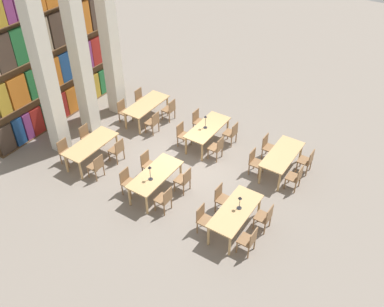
# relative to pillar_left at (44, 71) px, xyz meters

# --- Properties ---
(ground_plane) EXTENTS (40.00, 40.00, 0.00)m
(ground_plane) POSITION_rel_pillar_left_xyz_m (1.49, -4.22, -3.00)
(ground_plane) COLOR gray
(bookshelf_bank) EXTENTS (6.09, 0.35, 5.50)m
(bookshelf_bank) POSITION_rel_pillar_left_xyz_m (1.48, 1.38, -0.30)
(bookshelf_bank) COLOR brown
(bookshelf_bank) RESTS_ON ground_plane
(pillar_left) EXTENTS (0.50, 0.50, 6.00)m
(pillar_left) POSITION_rel_pillar_left_xyz_m (0.00, 0.00, 0.00)
(pillar_left) COLOR silver
(pillar_left) RESTS_ON ground_plane
(pillar_center) EXTENTS (0.50, 0.50, 6.00)m
(pillar_center) POSITION_rel_pillar_left_xyz_m (1.49, 0.00, 0.00)
(pillar_center) COLOR silver
(pillar_center) RESTS_ON ground_plane
(pillar_right) EXTENTS (0.50, 0.50, 6.00)m
(pillar_right) POSITION_rel_pillar_left_xyz_m (2.99, 0.00, 0.00)
(pillar_right) COLOR silver
(pillar_right) RESTS_ON ground_plane
(reading_table_0) EXTENTS (1.91, 0.81, 0.75)m
(reading_table_0) POSITION_rel_pillar_left_xyz_m (-0.02, -6.89, -2.34)
(reading_table_0) COLOR tan
(reading_table_0) RESTS_ON ground_plane
(chair_0) EXTENTS (0.42, 0.40, 0.87)m
(chair_0) POSITION_rel_pillar_left_xyz_m (-0.54, -7.58, -2.53)
(chair_0) COLOR olive
(chair_0) RESTS_ON ground_plane
(chair_1) EXTENTS (0.42, 0.40, 0.87)m
(chair_1) POSITION_rel_pillar_left_xyz_m (-0.54, -6.20, -2.53)
(chair_1) COLOR olive
(chair_1) RESTS_ON ground_plane
(chair_2) EXTENTS (0.42, 0.40, 0.87)m
(chair_2) POSITION_rel_pillar_left_xyz_m (0.44, -7.58, -2.53)
(chair_2) COLOR olive
(chair_2) RESTS_ON ground_plane
(chair_3) EXTENTS (0.42, 0.40, 0.87)m
(chair_3) POSITION_rel_pillar_left_xyz_m (0.44, -6.20, -2.53)
(chair_3) COLOR olive
(chair_3) RESTS_ON ground_plane
(desk_lamp_0) EXTENTS (0.14, 0.14, 0.43)m
(desk_lamp_0) POSITION_rel_pillar_left_xyz_m (0.09, -6.94, -1.96)
(desk_lamp_0) COLOR #232328
(desk_lamp_0) RESTS_ON reading_table_0
(reading_table_1) EXTENTS (1.91, 0.81, 0.75)m
(reading_table_1) POSITION_rel_pillar_left_xyz_m (2.98, -6.96, -2.34)
(reading_table_1) COLOR tan
(reading_table_1) RESTS_ON ground_plane
(chair_4) EXTENTS (0.42, 0.40, 0.87)m
(chair_4) POSITION_rel_pillar_left_xyz_m (2.47, -7.64, -2.53)
(chair_4) COLOR olive
(chair_4) RESTS_ON ground_plane
(chair_5) EXTENTS (0.42, 0.40, 0.87)m
(chair_5) POSITION_rel_pillar_left_xyz_m (2.47, -6.27, -2.53)
(chair_5) COLOR olive
(chair_5) RESTS_ON ground_plane
(chair_6) EXTENTS (0.42, 0.40, 0.87)m
(chair_6) POSITION_rel_pillar_left_xyz_m (3.43, -7.64, -2.53)
(chair_6) COLOR olive
(chair_6) RESTS_ON ground_plane
(chair_7) EXTENTS (0.42, 0.40, 0.87)m
(chair_7) POSITION_rel_pillar_left_xyz_m (3.43, -6.27, -2.53)
(chair_7) COLOR olive
(chair_7) RESTS_ON ground_plane
(reading_table_2) EXTENTS (1.91, 0.81, 0.75)m
(reading_table_2) POSITION_rel_pillar_left_xyz_m (-0.01, -4.14, -2.34)
(reading_table_2) COLOR tan
(reading_table_2) RESTS_ON ground_plane
(chair_8) EXTENTS (0.42, 0.40, 0.87)m
(chair_8) POSITION_rel_pillar_left_xyz_m (-0.50, -4.83, -2.53)
(chair_8) COLOR olive
(chair_8) RESTS_ON ground_plane
(chair_9) EXTENTS (0.42, 0.40, 0.87)m
(chair_9) POSITION_rel_pillar_left_xyz_m (-0.50, -3.46, -2.53)
(chair_9) COLOR olive
(chair_9) RESTS_ON ground_plane
(chair_10) EXTENTS (0.42, 0.40, 0.87)m
(chair_10) POSITION_rel_pillar_left_xyz_m (0.50, -4.83, -2.53)
(chair_10) COLOR olive
(chair_10) RESTS_ON ground_plane
(chair_11) EXTENTS (0.42, 0.40, 0.87)m
(chair_11) POSITION_rel_pillar_left_xyz_m (0.50, -3.46, -2.53)
(chair_11) COLOR olive
(chair_11) RESTS_ON ground_plane
(desk_lamp_1) EXTENTS (0.14, 0.14, 0.50)m
(desk_lamp_1) POSITION_rel_pillar_left_xyz_m (-0.28, -4.18, -1.91)
(desk_lamp_1) COLOR #232328
(desk_lamp_1) RESTS_ON reading_table_2
(reading_table_3) EXTENTS (1.91, 0.81, 0.75)m
(reading_table_3) POSITION_rel_pillar_left_xyz_m (2.95, -4.18, -2.34)
(reading_table_3) COLOR tan
(reading_table_3) RESTS_ON ground_plane
(chair_12) EXTENTS (0.42, 0.40, 0.87)m
(chair_12) POSITION_rel_pillar_left_xyz_m (2.44, -4.87, -2.53)
(chair_12) COLOR olive
(chair_12) RESTS_ON ground_plane
(chair_13) EXTENTS (0.42, 0.40, 0.87)m
(chair_13) POSITION_rel_pillar_left_xyz_m (2.44, -3.49, -2.53)
(chair_13) COLOR olive
(chair_13) RESTS_ON ground_plane
(chair_14) EXTENTS (0.42, 0.40, 0.87)m
(chair_14) POSITION_rel_pillar_left_xyz_m (3.45, -4.87, -2.53)
(chair_14) COLOR olive
(chair_14) RESTS_ON ground_plane
(chair_15) EXTENTS (0.42, 0.40, 0.87)m
(chair_15) POSITION_rel_pillar_left_xyz_m (3.45, -3.49, -2.53)
(chair_15) COLOR olive
(chair_15) RESTS_ON ground_plane
(desk_lamp_2) EXTENTS (0.14, 0.14, 0.50)m
(desk_lamp_2) POSITION_rel_pillar_left_xyz_m (2.87, -4.14, -1.91)
(desk_lamp_2) COLOR #232328
(desk_lamp_2) RESTS_ON reading_table_3
(reading_table_4) EXTENTS (1.91, 0.81, 0.75)m
(reading_table_4) POSITION_rel_pillar_left_xyz_m (0.05, -1.45, -2.34)
(reading_table_4) COLOR tan
(reading_table_4) RESTS_ON ground_plane
(chair_16) EXTENTS (0.42, 0.40, 0.87)m
(chair_16) POSITION_rel_pillar_left_xyz_m (-0.47, -2.14, -2.53)
(chair_16) COLOR olive
(chair_16) RESTS_ON ground_plane
(chair_17) EXTENTS (0.42, 0.40, 0.87)m
(chair_17) POSITION_rel_pillar_left_xyz_m (-0.47, -0.77, -2.53)
(chair_17) COLOR olive
(chair_17) RESTS_ON ground_plane
(chair_18) EXTENTS (0.42, 0.40, 0.87)m
(chair_18) POSITION_rel_pillar_left_xyz_m (0.53, -2.14, -2.53)
(chair_18) COLOR olive
(chair_18) RESTS_ON ground_plane
(chair_19) EXTENTS (0.42, 0.40, 0.87)m
(chair_19) POSITION_rel_pillar_left_xyz_m (0.53, -0.77, -2.53)
(chair_19) COLOR olive
(chair_19) RESTS_ON ground_plane
(reading_table_5) EXTENTS (1.91, 0.81, 0.75)m
(reading_table_5) POSITION_rel_pillar_left_xyz_m (3.00, -1.47, -2.34)
(reading_table_5) COLOR tan
(reading_table_5) RESTS_ON ground_plane
(chair_20) EXTENTS (0.42, 0.40, 0.87)m
(chair_20) POSITION_rel_pillar_left_xyz_m (2.49, -2.16, -2.53)
(chair_20) COLOR olive
(chair_20) RESTS_ON ground_plane
(chair_21) EXTENTS (0.42, 0.40, 0.87)m
(chair_21) POSITION_rel_pillar_left_xyz_m (2.49, -0.78, -2.53)
(chair_21) COLOR olive
(chair_21) RESTS_ON ground_plane
(chair_22) EXTENTS (0.42, 0.40, 0.87)m
(chair_22) POSITION_rel_pillar_left_xyz_m (3.52, -2.16, -2.53)
(chair_22) COLOR olive
(chair_22) RESTS_ON ground_plane
(chair_23) EXTENTS (0.42, 0.40, 0.87)m
(chair_23) POSITION_rel_pillar_left_xyz_m (3.52, -0.78, -2.53)
(chair_23) COLOR olive
(chair_23) RESTS_ON ground_plane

